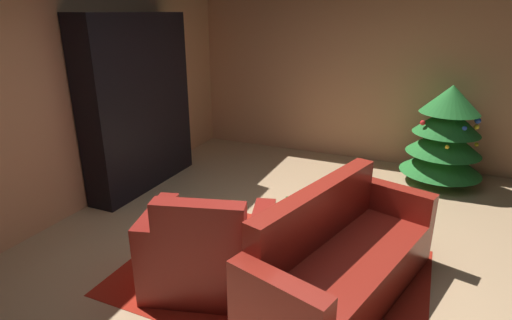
{
  "coord_description": "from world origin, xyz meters",
  "views": [
    {
      "loc": [
        1.05,
        -3.11,
        2.24
      ],
      "look_at": [
        -0.37,
        0.12,
        0.95
      ],
      "focal_mm": 28.54,
      "sensor_mm": 36.0,
      "label": 1
    }
  ],
  "objects_px": {
    "bookshelf_unit": "(145,103)",
    "coffee_table": "(293,236)",
    "couch_red": "(340,262)",
    "decorated_tree": "(445,135)",
    "armchair_red": "(209,255)",
    "bottle_on_table": "(287,212)",
    "book_stack_on_table": "(295,231)"
  },
  "relations": [
    {
      "from": "decorated_tree",
      "to": "bottle_on_table",
      "type": "bearing_deg",
      "value": -116.72
    },
    {
      "from": "bookshelf_unit",
      "to": "book_stack_on_table",
      "type": "distance_m",
      "value": 2.9
    },
    {
      "from": "decorated_tree",
      "to": "bookshelf_unit",
      "type": "bearing_deg",
      "value": -157.22
    },
    {
      "from": "bookshelf_unit",
      "to": "decorated_tree",
      "type": "distance_m",
      "value": 4.01
    },
    {
      "from": "bookshelf_unit",
      "to": "decorated_tree",
      "type": "height_order",
      "value": "bookshelf_unit"
    },
    {
      "from": "armchair_red",
      "to": "couch_red",
      "type": "distance_m",
      "value": 1.09
    },
    {
      "from": "couch_red",
      "to": "book_stack_on_table",
      "type": "height_order",
      "value": "couch_red"
    },
    {
      "from": "coffee_table",
      "to": "armchair_red",
      "type": "bearing_deg",
      "value": -137.55
    },
    {
      "from": "bookshelf_unit",
      "to": "coffee_table",
      "type": "relative_size",
      "value": 3.02
    },
    {
      "from": "bookshelf_unit",
      "to": "armchair_red",
      "type": "bearing_deg",
      "value": -41.95
    },
    {
      "from": "book_stack_on_table",
      "to": "bottle_on_table",
      "type": "xyz_separation_m",
      "value": [
        -0.15,
        0.21,
        0.05
      ]
    },
    {
      "from": "book_stack_on_table",
      "to": "bottle_on_table",
      "type": "bearing_deg",
      "value": 125.28
    },
    {
      "from": "couch_red",
      "to": "book_stack_on_table",
      "type": "bearing_deg",
      "value": 167.61
    },
    {
      "from": "coffee_table",
      "to": "decorated_tree",
      "type": "height_order",
      "value": "decorated_tree"
    },
    {
      "from": "coffee_table",
      "to": "book_stack_on_table",
      "type": "height_order",
      "value": "book_stack_on_table"
    },
    {
      "from": "bottle_on_table",
      "to": "armchair_red",
      "type": "bearing_deg",
      "value": -123.13
    },
    {
      "from": "bookshelf_unit",
      "to": "bottle_on_table",
      "type": "bearing_deg",
      "value": -23.97
    },
    {
      "from": "book_stack_on_table",
      "to": "decorated_tree",
      "type": "xyz_separation_m",
      "value": [
        1.16,
        2.81,
        0.23
      ]
    },
    {
      "from": "couch_red",
      "to": "armchair_red",
      "type": "bearing_deg",
      "value": -160.02
    },
    {
      "from": "bookshelf_unit",
      "to": "couch_red",
      "type": "distance_m",
      "value": 3.35
    },
    {
      "from": "coffee_table",
      "to": "book_stack_on_table",
      "type": "relative_size",
      "value": 3.21
    },
    {
      "from": "couch_red",
      "to": "decorated_tree",
      "type": "distance_m",
      "value": 3.02
    },
    {
      "from": "bottle_on_table",
      "to": "decorated_tree",
      "type": "xyz_separation_m",
      "value": [
        1.31,
        2.6,
        0.18
      ]
    },
    {
      "from": "couch_red",
      "to": "decorated_tree",
      "type": "relative_size",
      "value": 1.56
    },
    {
      "from": "bookshelf_unit",
      "to": "coffee_table",
      "type": "distance_m",
      "value": 2.87
    },
    {
      "from": "coffee_table",
      "to": "bottle_on_table",
      "type": "relative_size",
      "value": 2.98
    },
    {
      "from": "bottle_on_table",
      "to": "book_stack_on_table",
      "type": "bearing_deg",
      "value": -54.72
    },
    {
      "from": "book_stack_on_table",
      "to": "bottle_on_table",
      "type": "relative_size",
      "value": 0.93
    },
    {
      "from": "couch_red",
      "to": "decorated_tree",
      "type": "height_order",
      "value": "decorated_tree"
    },
    {
      "from": "bottle_on_table",
      "to": "decorated_tree",
      "type": "bearing_deg",
      "value": 63.28
    },
    {
      "from": "armchair_red",
      "to": "decorated_tree",
      "type": "relative_size",
      "value": 0.88
    },
    {
      "from": "coffee_table",
      "to": "decorated_tree",
      "type": "bearing_deg",
      "value": 66.73
    }
  ]
}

